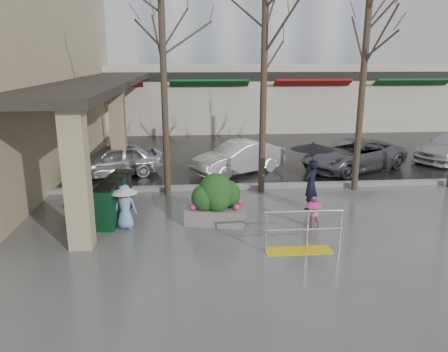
{
  "coord_description": "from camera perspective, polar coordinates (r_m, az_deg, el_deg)",
  "views": [
    {
      "loc": [
        -1.27,
        -10.63,
        4.49
      ],
      "look_at": [
        -0.3,
        1.0,
        1.3
      ],
      "focal_mm": 35.0,
      "sensor_mm": 36.0,
      "label": 1
    }
  ],
  "objects": [
    {
      "name": "woman",
      "position": [
        13.25,
        11.41,
        1.29
      ],
      "size": [
        1.31,
        1.31,
        2.09
      ],
      "rotation": [
        0.0,
        0.0,
        3.9
      ],
      "color": "black",
      "rests_on": "ground"
    },
    {
      "name": "car_c",
      "position": [
        18.57,
        16.52,
        2.66
      ],
      "size": [
        4.99,
        3.87,
        1.26
      ],
      "primitive_type": "imported",
      "rotation": [
        0.0,
        0.0,
        -1.12
      ],
      "color": "#5B5D63",
      "rests_on": "ground"
    },
    {
      "name": "tree_mideast",
      "position": [
        15.36,
        18.03,
        15.96
      ],
      "size": [
        3.2,
        3.2,
        6.5
      ],
      "color": "#382B21",
      "rests_on": "ground"
    },
    {
      "name": "street_asphalt",
      "position": [
        32.96,
        -2.53,
        7.46
      ],
      "size": [
        120.0,
        36.0,
        0.01
      ],
      "primitive_type": "cube",
      "color": "black",
      "rests_on": "ground"
    },
    {
      "name": "child_pink",
      "position": [
        12.04,
        11.56,
        -4.35
      ],
      "size": [
        0.47,
        0.47,
        0.89
      ],
      "rotation": [
        0.0,
        0.0,
        3.14
      ],
      "color": "#CF7E93",
      "rests_on": "ground"
    },
    {
      "name": "tree_midwest",
      "position": [
        14.46,
        5.35,
        18.17
      ],
      "size": [
        3.2,
        3.2,
        7.0
      ],
      "color": "#382B21",
      "rests_on": "ground"
    },
    {
      "name": "car_a",
      "position": [
        17.4,
        -14.27,
        2.0
      ],
      "size": [
        3.97,
        2.52,
        1.26
      ],
      "primitive_type": "imported",
      "rotation": [
        0.0,
        0.0,
        -1.27
      ],
      "color": "#ACADB1",
      "rests_on": "ground"
    },
    {
      "name": "child_blue",
      "position": [
        12.0,
        -12.82,
        -3.38
      ],
      "size": [
        0.72,
        0.72,
        1.22
      ],
      "rotation": [
        0.0,
        0.0,
        2.96
      ],
      "color": "#7CA2DD",
      "rests_on": "ground"
    },
    {
      "name": "canopy_slab",
      "position": [
        18.98,
        -15.83,
        12.12
      ],
      "size": [
        2.8,
        18.0,
        0.25
      ],
      "primitive_type": "cube",
      "color": "#2D2823",
      "rests_on": "pillar_front"
    },
    {
      "name": "ground",
      "position": [
        11.61,
        1.92,
        -7.48
      ],
      "size": [
        120.0,
        120.0,
        0.0
      ],
      "primitive_type": "plane",
      "color": "#51514F",
      "rests_on": "ground"
    },
    {
      "name": "tree_west",
      "position": [
        14.26,
        -8.06,
        17.53
      ],
      "size": [
        3.2,
        3.2,
        6.8
      ],
      "color": "#382B21",
      "rests_on": "ground"
    },
    {
      "name": "planter",
      "position": [
        12.07,
        -1.04,
        -3.11
      ],
      "size": [
        1.78,
        1.17,
        1.43
      ],
      "rotation": [
        0.0,
        0.0,
        -0.23
      ],
      "color": "slate",
      "rests_on": "ground"
    },
    {
      "name": "car_b",
      "position": [
        17.3,
        1.92,
        2.39
      ],
      "size": [
        3.96,
        3.14,
        1.26
      ],
      "primitive_type": "imported",
      "rotation": [
        0.0,
        0.0,
        -1.02
      ],
      "color": "white",
      "rests_on": "ground"
    },
    {
      "name": "pillar_front",
      "position": [
        10.82,
        -18.66,
        -0.21
      ],
      "size": [
        0.55,
        0.55,
        3.5
      ],
      "primitive_type": "cube",
      "color": "tan",
      "rests_on": "ground"
    },
    {
      "name": "news_boxes",
      "position": [
        12.81,
        -14.05,
        -2.87
      ],
      "size": [
        0.75,
        2.19,
        1.2
      ],
      "rotation": [
        0.0,
        0.0,
        -0.13
      ],
      "color": "#0E3E20",
      "rests_on": "ground"
    },
    {
      "name": "handrail",
      "position": [
        10.62,
        10.07,
        -7.76
      ],
      "size": [
        1.9,
        0.5,
        1.03
      ],
      "color": "yellow",
      "rests_on": "ground"
    },
    {
      "name": "storefront_row",
      "position": [
        28.89,
        1.8,
        10.37
      ],
      "size": [
        34.0,
        6.74,
        4.0
      ],
      "color": "beige",
      "rests_on": "ground"
    },
    {
      "name": "pillar_back",
      "position": [
        17.06,
        -13.63,
        5.62
      ],
      "size": [
        0.55,
        0.55,
        3.5
      ],
      "primitive_type": "cube",
      "color": "tan",
      "rests_on": "ground"
    },
    {
      "name": "curb",
      "position": [
        15.33,
        0.2,
        -1.45
      ],
      "size": [
        120.0,
        0.3,
        0.15
      ],
      "primitive_type": "cube",
      "color": "gray",
      "rests_on": "ground"
    }
  ]
}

